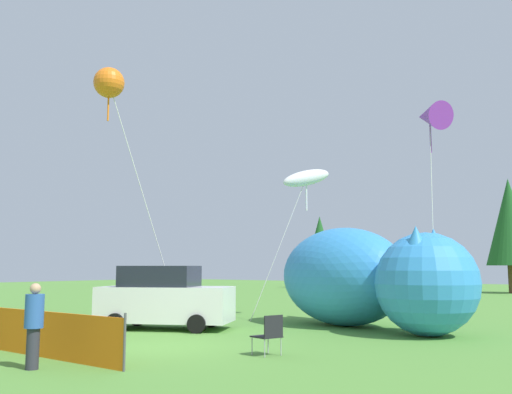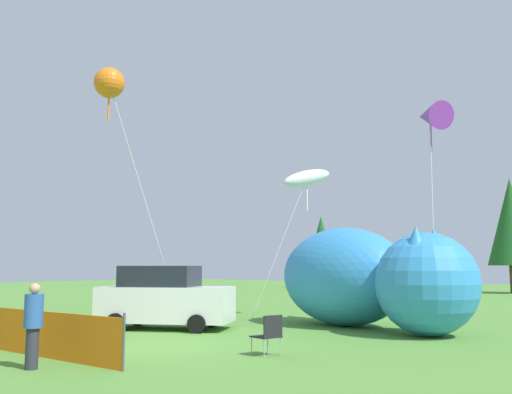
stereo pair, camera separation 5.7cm
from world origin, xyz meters
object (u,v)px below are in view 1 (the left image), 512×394
(folding_chair, at_px, (270,333))
(spectator_in_blue_shirt, at_px, (34,322))
(inflatable_cat, at_px, (364,281))
(kite_white_ghost, at_px, (306,178))
(kite_orange_flower, at_px, (109,83))
(parked_car, at_px, (165,298))
(kite_purple_delta, at_px, (430,117))

(folding_chair, bearing_deg, spectator_in_blue_shirt, 73.01)
(inflatable_cat, height_order, kite_white_ghost, kite_white_ghost)
(folding_chair, relative_size, kite_orange_flower, 0.11)
(spectator_in_blue_shirt, distance_m, kite_orange_flower, 9.86)
(kite_orange_flower, bearing_deg, parked_car, 50.97)
(kite_purple_delta, relative_size, kite_white_ghost, 1.29)
(inflatable_cat, bearing_deg, folding_chair, -62.86)
(kite_purple_delta, bearing_deg, kite_orange_flower, -138.36)
(parked_car, bearing_deg, kite_white_ghost, 45.74)
(folding_chair, bearing_deg, inflatable_cat, -66.63)
(parked_car, relative_size, kite_orange_flower, 0.54)
(parked_car, bearing_deg, kite_purple_delta, 13.97)
(parked_car, bearing_deg, spectator_in_blue_shirt, -90.77)
(kite_white_ghost, distance_m, kite_orange_flower, 8.38)
(folding_chair, height_order, kite_white_ghost, kite_white_ghost)
(inflatable_cat, height_order, kite_purple_delta, kite_purple_delta)
(kite_white_ghost, bearing_deg, inflatable_cat, -28.35)
(spectator_in_blue_shirt, xyz_separation_m, kite_purple_delta, (3.86, 12.53, 6.30))
(parked_car, distance_m, kite_purple_delta, 11.00)
(kite_purple_delta, distance_m, kite_orange_flower, 11.04)
(parked_car, xyz_separation_m, inflatable_cat, (5.19, 4.04, 0.56))
(spectator_in_blue_shirt, height_order, kite_white_ghost, kite_white_ghost)
(inflatable_cat, xyz_separation_m, kite_white_ghost, (-3.24, 1.75, 3.95))
(inflatable_cat, distance_m, kite_purple_delta, 6.20)
(kite_white_ghost, relative_size, kite_orange_flower, 0.71)
(parked_car, height_order, folding_chair, parked_car)
(kite_purple_delta, bearing_deg, parked_car, -140.37)
(kite_white_ghost, xyz_separation_m, kite_orange_flower, (-3.18, -7.31, 2.56))
(spectator_in_blue_shirt, bearing_deg, kite_purple_delta, 72.88)
(kite_white_ghost, bearing_deg, kite_purple_delta, 0.01)
(folding_chair, relative_size, inflatable_cat, 0.12)
(kite_orange_flower, bearing_deg, spectator_in_blue_shirt, -50.07)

